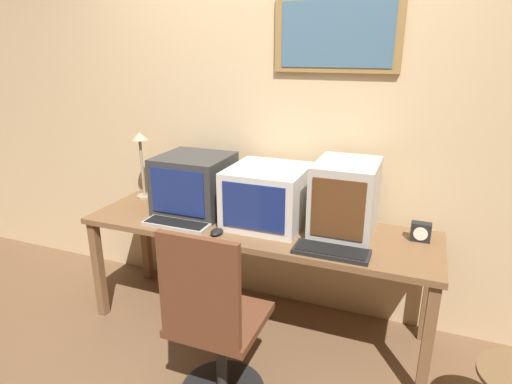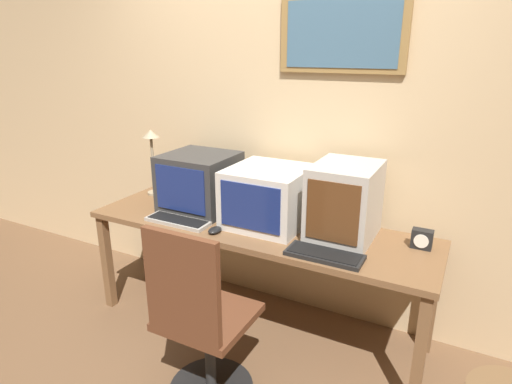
# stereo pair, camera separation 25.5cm
# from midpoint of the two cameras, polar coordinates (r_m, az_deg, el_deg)

# --- Properties ---
(wall_back) EXTENTS (8.00, 0.08, 2.60)m
(wall_back) POSITION_cam_midpoint_polar(r_m,az_deg,el_deg) (2.82, 0.54, 9.55)
(wall_back) COLOR #D1B284
(wall_back) RESTS_ON ground_plane
(desk) EXTENTS (2.16, 0.63, 0.72)m
(desk) POSITION_cam_midpoint_polar(r_m,az_deg,el_deg) (2.65, -2.76, -5.92)
(desk) COLOR brown
(desk) RESTS_ON ground_plane
(monitor_left) EXTENTS (0.45, 0.43, 0.38)m
(monitor_left) POSITION_cam_midpoint_polar(r_m,az_deg,el_deg) (2.84, -10.74, 1.05)
(monitor_left) COLOR #333333
(monitor_left) RESTS_ON desk
(monitor_center) EXTENTS (0.46, 0.48, 0.35)m
(monitor_center) POSITION_cam_midpoint_polar(r_m,az_deg,el_deg) (2.59, -1.25, -0.56)
(monitor_center) COLOR beige
(monitor_center) RESTS_ON desk
(monitor_right) EXTENTS (0.34, 0.44, 0.43)m
(monitor_right) POSITION_cam_midpoint_polar(r_m,az_deg,el_deg) (2.47, 8.95, -0.89)
(monitor_right) COLOR #B7B2A8
(monitor_right) RESTS_ON desk
(keyboard_main) EXTENTS (0.42, 0.14, 0.03)m
(keyboard_main) POSITION_cam_midpoint_polar(r_m,az_deg,el_deg) (2.67, -13.32, -4.27)
(keyboard_main) COLOR #A8A399
(keyboard_main) RESTS_ON desk
(keyboard_side) EXTENTS (0.40, 0.16, 0.03)m
(keyboard_side) POSITION_cam_midpoint_polar(r_m,az_deg,el_deg) (2.28, 6.87, -7.93)
(keyboard_side) COLOR black
(keyboard_side) RESTS_ON desk
(mouse_near_keyboard) EXTENTS (0.07, 0.10, 0.03)m
(mouse_near_keyboard) POSITION_cam_midpoint_polar(r_m,az_deg,el_deg) (2.51, -8.17, -5.35)
(mouse_near_keyboard) COLOR black
(mouse_near_keyboard) RESTS_ON desk
(desk_clock) EXTENTS (0.11, 0.07, 0.11)m
(desk_clock) POSITION_cam_midpoint_polar(r_m,az_deg,el_deg) (2.52, 18.45, -5.12)
(desk_clock) COLOR black
(desk_clock) RESTS_ON desk
(desk_lamp) EXTENTS (0.12, 0.12, 0.48)m
(desk_lamp) POSITION_cam_midpoint_polar(r_m,az_deg,el_deg) (3.15, -17.39, 5.16)
(desk_lamp) COLOR tan
(desk_lamp) RESTS_ON desk
(office_chair) EXTENTS (0.45, 0.45, 1.00)m
(office_chair) POSITION_cam_midpoint_polar(r_m,az_deg,el_deg) (2.22, -9.02, -18.05)
(office_chair) COLOR black
(office_chair) RESTS_ON ground_plane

